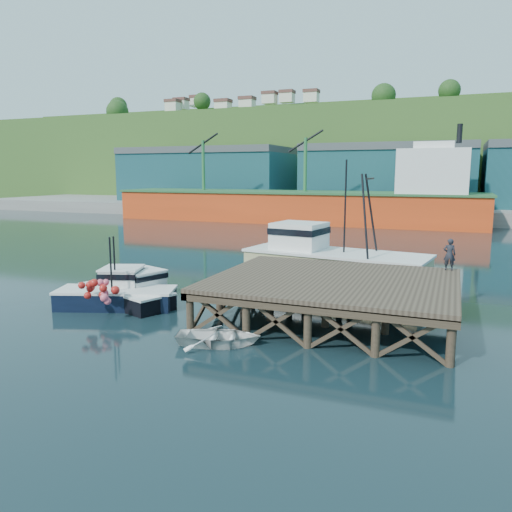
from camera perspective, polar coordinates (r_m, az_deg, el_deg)
The scene contains 12 objects.
ground at distance 27.87m, azimuth -2.40°, elevation -5.93°, with size 300.00×300.00×0.00m, color black.
wharf at distance 25.53m, azimuth 8.75°, elevation -2.99°, with size 12.00×10.00×2.62m.
far_quay at distance 95.36m, azimuth 15.11°, elevation 5.33°, with size 160.00×40.00×2.00m, color gray.
warehouse_left at distance 100.65m, azimuth -5.55°, elevation 8.95°, with size 32.00×16.00×9.00m, color #1A4B59.
warehouse_mid at distance 90.19m, azimuth 14.88°, elevation 8.62°, with size 28.00×16.00×9.00m, color #1A4B59.
cargo_ship at distance 75.19m, azimuth 6.72°, elevation 6.32°, with size 55.50×10.00×13.75m.
hillside at distance 125.04m, azimuth 16.97°, elevation 10.75°, with size 220.00×50.00×22.00m, color #2D511E.
boat_navy at distance 29.07m, azimuth -15.52°, elevation -3.98°, with size 6.86×4.62×4.03m.
boat_black at distance 29.58m, azimuth -14.23°, elevation -3.86°, with size 6.81×5.66×3.95m.
trawler at distance 34.38m, azimuth 8.63°, elevation -0.17°, with size 12.86×6.24×8.26m.
dinghy at distance 22.00m, azimuth -4.28°, elevation -9.17°, with size 2.63×3.68×0.76m, color white.
dockworker at distance 29.24m, azimuth 21.24°, elevation 0.17°, with size 0.64×0.42×1.75m, color black.
Camera 1 is at (11.02, -24.51, 7.42)m, focal length 35.00 mm.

